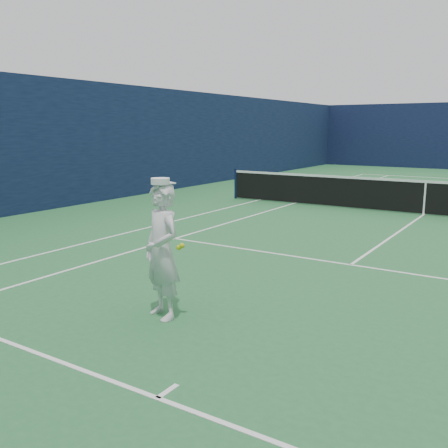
# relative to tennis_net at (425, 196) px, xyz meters

# --- Properties ---
(ground) EXTENTS (80.00, 80.00, 0.00)m
(ground) POSITION_rel_tennis_net_xyz_m (0.00, 0.00, -0.55)
(ground) COLOR #276736
(ground) RESTS_ON ground
(court_markings) EXTENTS (11.03, 23.83, 0.01)m
(court_markings) POSITION_rel_tennis_net_xyz_m (0.00, 0.00, -0.55)
(court_markings) COLOR white
(court_markings) RESTS_ON ground
(windscreen_fence) EXTENTS (20.12, 36.12, 4.00)m
(windscreen_fence) POSITION_rel_tennis_net_xyz_m (0.00, 0.00, 1.45)
(windscreen_fence) COLOR #0E1533
(windscreen_fence) RESTS_ON ground
(tennis_net) EXTENTS (12.88, 0.09, 1.07)m
(tennis_net) POSITION_rel_tennis_net_xyz_m (0.00, 0.00, 0.00)
(tennis_net) COLOR #141E4C
(tennis_net) RESTS_ON ground
(tennis_player) EXTENTS (0.77, 0.70, 1.86)m
(tennis_player) POSITION_rel_tennis_net_xyz_m (-1.27, -10.25, 0.35)
(tennis_player) COLOR white
(tennis_player) RESTS_ON ground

